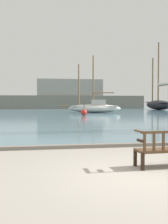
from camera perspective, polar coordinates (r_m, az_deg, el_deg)
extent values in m
plane|color=gray|center=(6.34, 11.66, -12.67)|extent=(160.00, 160.00, 0.00)
cube|color=slate|center=(49.77, -7.32, 0.41)|extent=(100.00, 80.00, 0.08)
cube|color=slate|center=(9.93, 3.41, -6.83)|extent=(40.00, 0.30, 0.12)
cube|color=black|center=(7.20, 10.36, -9.13)|extent=(0.07, 0.07, 0.42)
cube|color=black|center=(6.80, 11.83, -9.83)|extent=(0.07, 0.07, 0.42)
cube|color=#4C331E|center=(7.29, 16.67, -7.37)|extent=(1.62, 0.58, 0.06)
cube|color=#4C331E|center=(6.74, 12.19, -6.09)|extent=(0.06, 0.04, 0.41)
cube|color=#4C331E|center=(6.84, 14.04, -5.98)|extent=(0.06, 0.04, 0.41)
cube|color=#4C331E|center=(6.95, 15.82, -5.87)|extent=(0.06, 0.04, 0.41)
cube|color=black|center=(6.83, 11.36, -5.71)|extent=(0.07, 0.30, 0.06)
cube|color=#4C331E|center=(6.89, 11.08, -3.85)|extent=(0.08, 0.47, 0.04)
ellipsoid|color=silver|center=(37.24, 2.14, 0.72)|extent=(7.19, 3.23, 1.11)
cube|color=white|center=(37.23, 2.14, 1.19)|extent=(6.28, 2.60, 0.08)
cube|color=beige|center=(37.24, 2.95, 1.89)|extent=(2.05, 1.39, 0.83)
cylinder|color=brown|center=(37.32, 1.88, 6.36)|extent=(0.19, 0.19, 6.65)
cylinder|color=brown|center=(37.28, 4.01, 3.92)|extent=(2.74, 0.69, 0.15)
cylinder|color=brown|center=(37.31, -1.07, 5.49)|extent=(0.19, 0.19, 5.51)
cylinder|color=brown|center=(37.40, -4.10, 1.22)|extent=(1.19, 0.38, 0.15)
ellipsoid|color=black|center=(51.40, 14.93, 1.39)|extent=(2.78, 9.27, 1.68)
cube|color=#4C4C51|center=(51.40, 14.94, 1.90)|extent=(2.11, 8.15, 0.08)
cylinder|color=brown|center=(51.86, 14.89, 7.78)|extent=(0.26, 0.26, 10.54)
cylinder|color=brown|center=(49.94, 15.75, 5.26)|extent=(0.28, 3.82, 0.21)
cylinder|color=silver|center=(49.95, 15.75, 5.50)|extent=(0.48, 3.44, 0.42)
cylinder|color=brown|center=(54.08, 13.79, 6.32)|extent=(0.26, 0.26, 8.20)
cylinder|color=brown|center=(56.25, 12.77, 1.97)|extent=(0.23, 1.29, 0.21)
sphere|color=red|center=(30.11, 0.00, -0.06)|extent=(0.66, 0.66, 0.66)
cylinder|color=#2D2D33|center=(30.09, 0.00, 1.23)|extent=(0.06, 0.06, 0.70)
cube|color=slate|center=(56.60, -7.64, 1.96)|extent=(40.27, 2.40, 2.71)
cube|color=gray|center=(57.06, -2.84, 5.00)|extent=(13.25, 2.00, 3.31)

